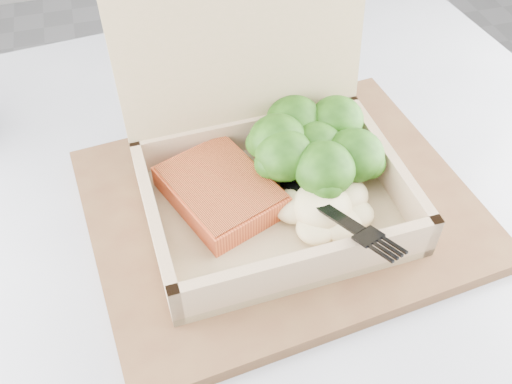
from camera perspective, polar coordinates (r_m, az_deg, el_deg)
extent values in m
cube|color=#ACAEB6|center=(0.56, 1.13, -6.22)|extent=(0.93, 0.93, 0.03)
cube|color=brown|center=(0.56, 2.46, -1.48)|extent=(0.39, 0.33, 0.02)
cube|color=tan|center=(0.55, 1.91, -1.69)|extent=(0.24, 0.19, 0.01)
cube|color=tan|center=(0.52, -10.08, -3.26)|extent=(0.02, 0.18, 0.05)
cube|color=tan|center=(0.57, 12.86, 2.21)|extent=(0.02, 0.18, 0.05)
cube|color=tan|center=(0.48, 5.38, -7.71)|extent=(0.24, 0.02, 0.05)
cube|color=tan|center=(0.59, -0.82, 5.57)|extent=(0.24, 0.02, 0.05)
cube|color=tan|center=(0.54, -1.43, 15.38)|extent=(0.24, 0.04, 0.18)
cube|color=#D05828|center=(0.54, -3.60, 0.10)|extent=(0.12, 0.13, 0.02)
ellipsoid|color=beige|center=(0.52, 6.58, -1.36)|extent=(0.09, 0.08, 0.03)
cube|color=black|center=(0.54, 2.80, 2.19)|extent=(0.05, 0.10, 0.03)
cube|color=black|center=(0.50, 8.21, -3.03)|extent=(0.03, 0.05, 0.01)
cube|color=white|center=(0.70, -2.21, 9.44)|extent=(0.11, 0.16, 0.00)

